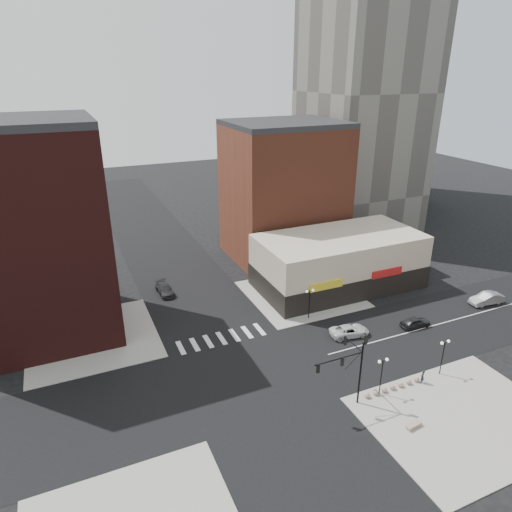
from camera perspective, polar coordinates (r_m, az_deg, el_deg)
ground at (r=50.52m, az=-0.97°, el=-14.85°), size 240.00×240.00×0.00m
road_ew at (r=50.52m, az=-0.97°, el=-14.84°), size 200.00×14.00×0.02m
road_ns at (r=50.52m, az=-0.97°, el=-14.83°), size 14.00×200.00×0.02m
sidewalk_nw at (r=59.96m, az=-19.72°, el=-9.64°), size 15.00×15.00×0.12m
sidewalk_ne at (r=67.02m, az=5.66°, el=-4.75°), size 15.00×15.00×0.12m
sidewalk_se at (r=49.58m, az=24.38°, el=-18.00°), size 18.00×14.00×0.12m
building_nw at (r=58.55m, az=-26.03°, el=2.10°), size 16.00×15.00×25.00m
building_ne_midrise at (r=77.48m, az=3.47°, el=7.80°), size 18.00×15.00×22.00m
tower_far at (r=120.23m, az=17.02°, el=26.62°), size 18.00×18.00×82.00m
building_ne_row at (r=69.19m, az=10.27°, el=-1.14°), size 24.20×12.20×8.00m
traffic_signal at (r=45.05m, az=11.76°, el=-12.81°), size 5.59×3.09×7.77m
street_lamp_se_a at (r=47.89m, az=15.52°, el=-13.29°), size 1.22×0.32×4.16m
street_lamp_se_b at (r=52.73m, az=22.45°, el=-10.68°), size 1.22×0.32×4.16m
street_lamp_ne at (r=59.44m, az=6.72°, el=-5.06°), size 1.22×0.32×4.16m
bollard_row at (r=50.50m, az=16.69°, el=-15.41°), size 6.87×0.57×0.57m
white_suv at (r=57.98m, az=11.60°, el=-9.13°), size 5.16×2.89×1.36m
dark_sedan_east at (r=61.96m, az=19.30°, el=-7.82°), size 4.04×1.80×1.35m
silver_sedan at (r=71.48m, az=26.87°, el=-4.78°), size 5.06×2.12×1.62m
dark_sedan_north at (r=67.95m, az=-11.33°, el=-4.11°), size 2.19×4.87×1.38m
pedestrian at (r=52.03m, az=20.09°, el=-13.98°), size 0.66×0.58×1.53m
stone_bench at (r=46.80m, az=19.10°, el=-19.40°), size 1.72×0.72×0.39m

